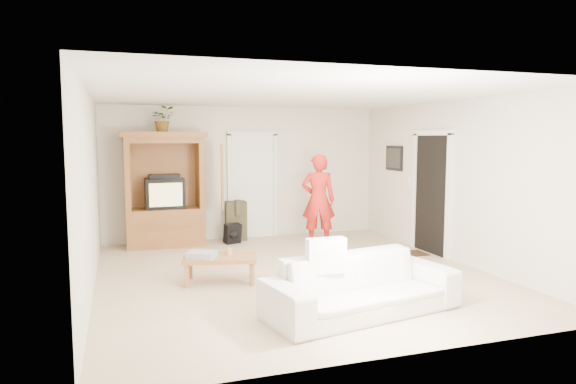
% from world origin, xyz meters
% --- Properties ---
extents(floor, '(6.00, 6.00, 0.00)m').
position_xyz_m(floor, '(0.00, 0.00, 0.00)').
color(floor, tan).
rests_on(floor, ground).
extents(ceiling, '(6.00, 6.00, 0.00)m').
position_xyz_m(ceiling, '(0.00, 0.00, 2.60)').
color(ceiling, white).
rests_on(ceiling, floor).
extents(wall_back, '(5.50, 0.00, 5.50)m').
position_xyz_m(wall_back, '(0.00, 3.00, 1.30)').
color(wall_back, silver).
rests_on(wall_back, floor).
extents(wall_front, '(5.50, 0.00, 5.50)m').
position_xyz_m(wall_front, '(0.00, -3.00, 1.30)').
color(wall_front, silver).
rests_on(wall_front, floor).
extents(wall_left, '(0.00, 6.00, 6.00)m').
position_xyz_m(wall_left, '(-2.75, 0.00, 1.30)').
color(wall_left, silver).
rests_on(wall_left, floor).
extents(wall_right, '(0.00, 6.00, 6.00)m').
position_xyz_m(wall_right, '(2.75, 0.00, 1.30)').
color(wall_right, silver).
rests_on(wall_right, floor).
extents(armoire, '(1.82, 1.14, 2.10)m').
position_xyz_m(armoire, '(-1.58, 2.66, 0.91)').
color(armoire, brown).
rests_on(armoire, floor).
extents(door_back, '(0.85, 0.05, 2.04)m').
position_xyz_m(door_back, '(0.15, 2.97, 1.02)').
color(door_back, white).
rests_on(door_back, floor).
extents(doorway_right, '(0.05, 0.90, 2.04)m').
position_xyz_m(doorway_right, '(2.73, 0.60, 1.02)').
color(doorway_right, black).
rests_on(doorway_right, floor).
extents(framed_picture, '(0.03, 0.60, 0.48)m').
position_xyz_m(framed_picture, '(2.73, 1.90, 1.60)').
color(framed_picture, black).
rests_on(framed_picture, wall_right).
extents(doormat, '(0.60, 0.40, 0.02)m').
position_xyz_m(doormat, '(2.30, 0.60, 0.01)').
color(doormat, '#382316').
rests_on(doormat, floor).
extents(plant, '(0.43, 0.38, 0.46)m').
position_xyz_m(plant, '(-1.60, 2.63, 2.33)').
color(plant, '#4C7238').
rests_on(plant, armoire).
extents(man, '(0.72, 0.59, 1.70)m').
position_xyz_m(man, '(1.10, 1.79, 0.85)').
color(man, red).
rests_on(man, floor).
extents(sofa, '(2.37, 1.28, 0.66)m').
position_xyz_m(sofa, '(0.19, -1.85, 0.33)').
color(sofa, silver).
rests_on(sofa, floor).
extents(coffee_table, '(1.09, 0.76, 0.37)m').
position_xyz_m(coffee_table, '(-1.10, -0.10, 0.32)').
color(coffee_table, '#A36638').
rests_on(coffee_table, floor).
extents(towel, '(0.47, 0.43, 0.08)m').
position_xyz_m(towel, '(-1.35, -0.10, 0.41)').
color(towel, '#FF5470').
rests_on(towel, coffee_table).
extents(candle, '(0.08, 0.08, 0.10)m').
position_xyz_m(candle, '(-0.97, -0.05, 0.42)').
color(candle, tan).
rests_on(candle, coffee_table).
extents(backpack_black, '(0.34, 0.25, 0.37)m').
position_xyz_m(backpack_black, '(-0.39, 2.44, 0.18)').
color(backpack_black, black).
rests_on(backpack_black, floor).
extents(backpack_olive, '(0.42, 0.32, 0.76)m').
position_xyz_m(backpack_olive, '(-0.24, 2.78, 0.38)').
color(backpack_olive, '#47442B').
rests_on(backpack_olive, floor).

